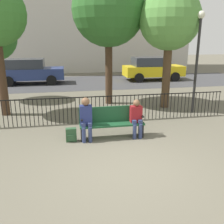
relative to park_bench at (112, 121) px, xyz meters
The scene contains 12 objects.
ground_plane 2.00m from the park_bench, 90.00° to the right, with size 80.00×80.00×0.00m, color #605B4C.
park_bench is the anchor object (origin of this frame).
seated_person_0 0.81m from the park_bench, behind, with size 0.34×0.39×1.27m.
seated_person_1 0.75m from the park_bench, 10.45° to the right, with size 0.34×0.39×1.14m.
backpack 1.25m from the park_bench, behind, with size 0.30×0.20×0.40m.
fence_railing 1.44m from the park_bench, 90.65° to the left, with size 9.01×0.03×0.95m.
tree_1 5.39m from the park_bench, 81.24° to the left, with size 3.07×3.07×5.57m.
tree_2 5.18m from the park_bench, 45.80° to the left, with size 2.46×2.46×4.84m.
lamp_post 4.62m from the park_bench, 28.00° to the left, with size 0.28×0.28×3.83m.
street_surface 10.08m from the park_bench, 90.00° to the left, with size 24.00×6.00×0.01m.
parked_car_0 11.25m from the park_bench, 64.61° to the left, with size 4.20×1.94×1.62m.
parked_car_1 10.77m from the park_bench, 109.39° to the left, with size 4.20×1.94×1.62m.
Camera 1 is at (-1.28, -5.00, 2.84)m, focal length 40.00 mm.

